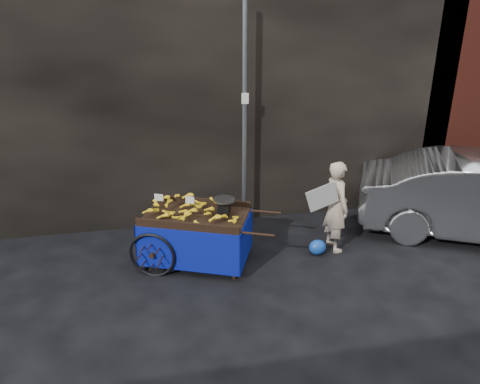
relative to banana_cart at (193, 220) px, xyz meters
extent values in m
plane|color=black|center=(0.76, -0.17, -0.74)|extent=(80.00, 80.00, 0.00)
cube|color=black|center=(-0.24, 2.43, 1.76)|extent=(11.00, 2.00, 5.00)
cube|color=#591E14|center=(6.26, 2.43, 1.76)|extent=(3.00, 2.00, 5.00)
cylinder|color=slate|center=(1.06, 1.13, 1.26)|extent=(0.08, 0.08, 4.00)
cube|color=white|center=(1.06, 1.08, 1.66)|extent=(0.12, 0.02, 0.18)
cube|color=black|center=(0.05, -0.02, 0.05)|extent=(1.85, 1.53, 0.06)
cube|color=black|center=(0.23, 0.41, 0.12)|extent=(1.48, 0.65, 0.10)
cube|color=black|center=(-0.13, -0.45, 0.12)|extent=(1.48, 0.65, 0.10)
cube|color=black|center=(0.54, -0.65, -0.34)|extent=(0.06, 0.06, 0.79)
cube|color=black|center=(0.84, 0.08, -0.34)|extent=(0.06, 0.06, 0.79)
cylinder|color=black|center=(0.86, -0.79, 0.05)|extent=(0.47, 0.23, 0.04)
cylinder|color=black|center=(1.16, -0.06, 0.05)|extent=(0.47, 0.23, 0.04)
torus|color=black|center=(-0.66, -0.30, -0.39)|extent=(0.71, 0.33, 0.74)
torus|color=black|center=(-0.25, 0.68, -0.39)|extent=(0.71, 0.33, 0.74)
cylinder|color=black|center=(-0.46, 0.19, -0.39)|extent=(0.47, 1.05, 0.05)
cube|color=#071287|center=(-0.15, -0.49, -0.28)|extent=(1.51, 0.65, 0.68)
cube|color=#071287|center=(0.24, 0.45, -0.28)|extent=(1.51, 0.65, 0.68)
cube|color=#071287|center=(-0.70, 0.29, -0.28)|extent=(0.42, 0.96, 0.68)
cube|color=#071287|center=(0.79, -0.33, -0.28)|extent=(0.42, 0.96, 0.68)
cube|color=black|center=(0.48, -0.15, 0.22)|extent=(0.22, 0.20, 0.16)
cylinder|color=silver|center=(0.48, -0.15, 0.36)|extent=(0.44, 0.44, 0.03)
cube|color=white|center=(-0.50, 0.09, 0.38)|extent=(0.13, 0.06, 0.11)
cube|color=white|center=(-0.04, -0.10, 0.38)|extent=(0.13, 0.06, 0.11)
imported|color=#C4AF92|center=(2.37, -0.04, 0.04)|extent=(0.45, 0.61, 1.55)
cube|color=beige|center=(2.05, -0.22, 0.30)|extent=(0.59, 0.04, 0.50)
ellipsoid|color=#1849B4|center=(2.04, -0.19, -0.61)|extent=(0.29, 0.23, 0.26)
camera|label=1|loc=(-0.59, -6.66, 3.15)|focal=35.00mm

